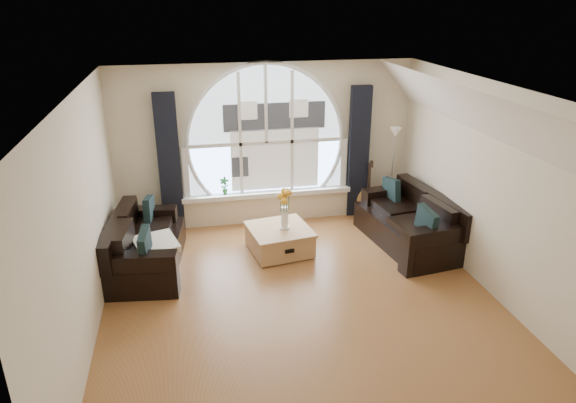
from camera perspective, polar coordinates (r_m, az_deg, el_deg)
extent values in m
cube|color=brown|center=(6.80, 1.55, -11.04)|extent=(5.00, 5.50, 0.01)
cube|color=silver|center=(5.80, 1.83, 11.96)|extent=(5.00, 5.50, 0.01)
cube|color=beige|center=(8.73, -2.46, 6.28)|extent=(5.00, 0.01, 2.70)
cube|color=beige|center=(3.89, 11.29, -15.75)|extent=(5.00, 0.01, 2.70)
cube|color=beige|center=(6.15, -21.68, -2.22)|extent=(0.01, 5.50, 2.70)
cube|color=beige|center=(7.14, 21.61, 1.10)|extent=(0.01, 5.50, 2.70)
cube|color=silver|center=(6.72, 20.62, 8.93)|extent=(0.92, 5.50, 0.72)
cube|color=silver|center=(8.63, -2.45, 7.98)|extent=(2.60, 0.06, 2.15)
cube|color=white|center=(8.90, -2.26, 0.89)|extent=(2.90, 0.22, 0.08)
cube|color=white|center=(8.60, -2.42, 7.94)|extent=(2.76, 0.08, 2.15)
cube|color=silver|center=(8.67, -1.44, 7.21)|extent=(1.70, 0.02, 1.50)
cube|color=black|center=(8.58, -12.93, 4.05)|extent=(0.35, 0.12, 2.30)
cube|color=black|center=(9.06, 7.77, 5.36)|extent=(0.35, 0.12, 2.30)
cube|color=black|center=(7.68, -15.43, -4.39)|extent=(1.12, 1.90, 0.80)
cube|color=black|center=(8.32, 13.18, -2.09)|extent=(1.21, 2.02, 0.85)
cube|color=#A87E55|center=(7.93, -0.95, -4.12)|extent=(1.02, 1.02, 0.44)
cube|color=silver|center=(7.37, -14.36, -4.58)|extent=(0.69, 0.69, 0.10)
cube|color=white|center=(7.69, -0.39, -0.34)|extent=(0.24, 0.24, 0.70)
cube|color=#B2B2B2|center=(9.23, 11.40, 3.16)|extent=(0.24, 0.24, 1.60)
cube|color=olive|center=(9.21, 8.77, 1.52)|extent=(0.41, 0.33, 1.06)
imported|color=#1E6023|center=(8.76, -7.02, 1.71)|extent=(0.18, 0.14, 0.30)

